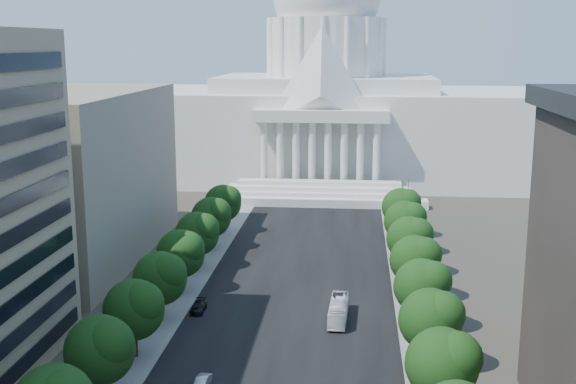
% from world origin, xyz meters
% --- Properties ---
extents(road_asphalt, '(30.00, 260.00, 0.01)m').
position_xyz_m(road_asphalt, '(0.00, 90.00, 0.00)').
color(road_asphalt, black).
rests_on(road_asphalt, ground).
extents(sidewalk_left, '(8.00, 260.00, 0.02)m').
position_xyz_m(sidewalk_left, '(-19.00, 90.00, 0.00)').
color(sidewalk_left, gray).
rests_on(sidewalk_left, ground).
extents(sidewalk_right, '(8.00, 260.00, 0.02)m').
position_xyz_m(sidewalk_right, '(19.00, 90.00, 0.00)').
color(sidewalk_right, gray).
rests_on(sidewalk_right, ground).
extents(capitol, '(120.00, 56.00, 73.00)m').
position_xyz_m(capitol, '(0.00, 184.89, 20.01)').
color(capitol, white).
rests_on(capitol, ground).
extents(office_block_left_far, '(38.00, 52.00, 30.00)m').
position_xyz_m(office_block_left_far, '(-48.00, 100.00, 15.00)').
color(office_block_left_far, gray).
rests_on(office_block_left_far, ground).
extents(tree_l_d, '(7.79, 7.60, 9.97)m').
position_xyz_m(tree_l_d, '(-17.66, 47.81, 6.45)').
color(tree_l_d, '#33261C').
rests_on(tree_l_d, ground).
extents(tree_l_e, '(7.79, 7.60, 9.97)m').
position_xyz_m(tree_l_e, '(-17.66, 59.81, 6.45)').
color(tree_l_e, '#33261C').
rests_on(tree_l_e, ground).
extents(tree_l_f, '(7.79, 7.60, 9.97)m').
position_xyz_m(tree_l_f, '(-17.66, 71.81, 6.45)').
color(tree_l_f, '#33261C').
rests_on(tree_l_f, ground).
extents(tree_l_g, '(7.79, 7.60, 9.97)m').
position_xyz_m(tree_l_g, '(-17.66, 83.81, 6.45)').
color(tree_l_g, '#33261C').
rests_on(tree_l_g, ground).
extents(tree_l_h, '(7.79, 7.60, 9.97)m').
position_xyz_m(tree_l_h, '(-17.66, 95.81, 6.45)').
color(tree_l_h, '#33261C').
rests_on(tree_l_h, ground).
extents(tree_l_i, '(7.79, 7.60, 9.97)m').
position_xyz_m(tree_l_i, '(-17.66, 107.81, 6.45)').
color(tree_l_i, '#33261C').
rests_on(tree_l_i, ground).
extents(tree_l_j, '(7.79, 7.60, 9.97)m').
position_xyz_m(tree_l_j, '(-17.66, 119.81, 6.45)').
color(tree_l_j, '#33261C').
rests_on(tree_l_j, ground).
extents(tree_r_d, '(7.79, 7.60, 9.97)m').
position_xyz_m(tree_r_d, '(18.34, 47.81, 6.45)').
color(tree_r_d, '#33261C').
rests_on(tree_r_d, ground).
extents(tree_r_e, '(7.79, 7.60, 9.97)m').
position_xyz_m(tree_r_e, '(18.34, 59.81, 6.45)').
color(tree_r_e, '#33261C').
rests_on(tree_r_e, ground).
extents(tree_r_f, '(7.79, 7.60, 9.97)m').
position_xyz_m(tree_r_f, '(18.34, 71.81, 6.45)').
color(tree_r_f, '#33261C').
rests_on(tree_r_f, ground).
extents(tree_r_g, '(7.79, 7.60, 9.97)m').
position_xyz_m(tree_r_g, '(18.34, 83.81, 6.45)').
color(tree_r_g, '#33261C').
rests_on(tree_r_g, ground).
extents(tree_r_h, '(7.79, 7.60, 9.97)m').
position_xyz_m(tree_r_h, '(18.34, 95.81, 6.45)').
color(tree_r_h, '#33261C').
rests_on(tree_r_h, ground).
extents(tree_r_i, '(7.79, 7.60, 9.97)m').
position_xyz_m(tree_r_i, '(18.34, 107.81, 6.45)').
color(tree_r_i, '#33261C').
rests_on(tree_r_i, ground).
extents(tree_r_j, '(7.79, 7.60, 9.97)m').
position_xyz_m(tree_r_j, '(18.34, 119.81, 6.45)').
color(tree_r_j, '#33261C').
rests_on(tree_r_j, ground).
extents(streetlight_c, '(2.61, 0.44, 9.00)m').
position_xyz_m(streetlight_c, '(19.90, 60.00, 5.82)').
color(streetlight_c, gray).
rests_on(streetlight_c, ground).
extents(streetlight_d, '(2.61, 0.44, 9.00)m').
position_xyz_m(streetlight_d, '(19.90, 85.00, 5.82)').
color(streetlight_d, gray).
rests_on(streetlight_d, ground).
extents(streetlight_e, '(2.61, 0.44, 9.00)m').
position_xyz_m(streetlight_e, '(19.90, 110.00, 5.82)').
color(streetlight_e, gray).
rests_on(streetlight_e, ground).
extents(streetlight_f, '(2.61, 0.44, 9.00)m').
position_xyz_m(streetlight_f, '(19.90, 135.00, 5.82)').
color(streetlight_f, gray).
rests_on(streetlight_f, ground).
extents(car_silver, '(1.74, 4.02, 1.29)m').
position_xyz_m(car_silver, '(-8.01, 52.37, 0.64)').
color(car_silver, '#B7BABF').
rests_on(car_silver, ground).
extents(car_dark_b, '(1.95, 4.63, 1.34)m').
position_xyz_m(car_dark_b, '(-13.50, 75.78, 0.67)').
color(car_dark_b, black).
rests_on(car_dark_b, ground).
extents(city_bus, '(2.79, 10.33, 2.85)m').
position_xyz_m(city_bus, '(6.84, 74.45, 1.43)').
color(city_bus, white).
rests_on(city_bus, ground).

